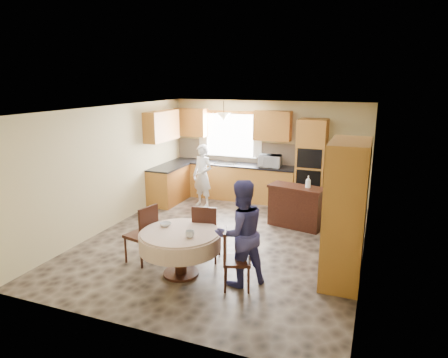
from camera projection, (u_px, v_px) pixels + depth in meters
name	position (u px, v px, depth m)	size (l,w,h in m)	color
floor	(225.00, 241.00, 7.66)	(5.00, 6.00, 0.01)	#6C5C4B
ceiling	(225.00, 109.00, 7.05)	(5.00, 6.00, 0.01)	white
wall_back	(268.00, 151.00, 10.07)	(5.00, 0.02, 2.50)	tan
wall_front	(132.00, 235.00, 4.64)	(5.00, 0.02, 2.50)	tan
wall_left	(112.00, 167.00, 8.23)	(0.02, 6.00, 2.50)	tan
wall_right	(368.00, 191.00, 6.48)	(0.02, 6.00, 2.50)	tan
window	(230.00, 135.00, 10.32)	(1.40, 0.03, 1.10)	white
curtain_left	(203.00, 132.00, 10.52)	(0.22, 0.02, 1.15)	white
curtain_right	(258.00, 135.00, 10.00)	(0.22, 0.02, 1.15)	white
base_cab_back	(232.00, 182.00, 10.29)	(3.30, 0.60, 0.88)	gold
counter_back	(232.00, 164.00, 10.18)	(3.30, 0.64, 0.04)	black
base_cab_left	(169.00, 185.00, 9.95)	(0.60, 1.20, 0.88)	gold
counter_left	(168.00, 167.00, 9.84)	(0.64, 1.20, 0.04)	black
backsplash	(236.00, 152.00, 10.37)	(3.30, 0.02, 0.55)	#CAB08E
wall_cab_left	(191.00, 122.00, 10.48)	(0.85, 0.33, 0.72)	#CC7A33
wall_cab_right	(273.00, 126.00, 9.71)	(0.90, 0.33, 0.72)	#CC7A33
wall_cab_side	(162.00, 126.00, 9.64)	(0.33, 1.20, 0.72)	#CC7A33
oven_tower	(311.00, 164.00, 9.43)	(0.66, 0.62, 2.12)	gold
oven_upper	(309.00, 159.00, 9.10)	(0.56, 0.01, 0.45)	black
oven_lower	(308.00, 180.00, 9.22)	(0.56, 0.01, 0.45)	black
pendant	(224.00, 117.00, 9.76)	(0.36, 0.36, 0.18)	beige
sideboard	(296.00, 208.00, 8.30)	(1.15, 0.47, 0.82)	#3D1A10
space_heater	(349.00, 223.00, 7.71)	(0.44, 0.31, 0.61)	black
cupboard	(346.00, 213.00, 5.94)	(0.57, 1.13, 2.16)	gold
dining_table	(180.00, 241.00, 6.20)	(1.28, 1.28, 0.72)	#3D1A10
chair_left	(144.00, 231.00, 6.62)	(0.53, 0.53, 1.01)	#3D1A10
chair_back	(206.00, 230.00, 6.68)	(0.51, 0.51, 1.00)	#3D1A10
chair_right	(232.00, 256.00, 5.83)	(0.50, 0.50, 0.91)	#3D1A10
framed_picture	(370.00, 161.00, 7.20)	(0.06, 0.51, 0.42)	gold
microwave	(270.00, 161.00, 9.74)	(0.53, 0.36, 0.29)	silver
person_sink	(202.00, 176.00, 9.56)	(0.55, 0.36, 1.51)	silver
person_dining	(240.00, 233.00, 5.89)	(0.79, 0.61, 1.61)	navy
bowl_sideboard	(287.00, 187.00, 8.26)	(0.20, 0.20, 0.05)	#B2B2B2
bottle_sideboard	(308.00, 183.00, 8.08)	(0.11, 0.11, 0.30)	silver
cup_table	(190.00, 234.00, 5.92)	(0.14, 0.14, 0.11)	#B2B2B2
bowl_table	(166.00, 224.00, 6.39)	(0.18, 0.18, 0.06)	#B2B2B2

